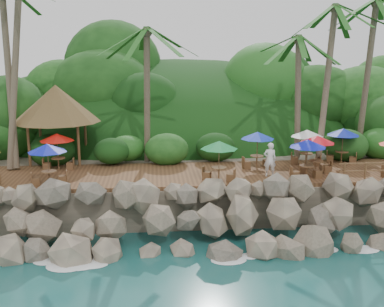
{
  "coord_description": "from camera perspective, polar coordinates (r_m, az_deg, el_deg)",
  "views": [
    {
      "loc": [
        -2.05,
        -17.95,
        8.75
      ],
      "look_at": [
        0.0,
        6.0,
        3.4
      ],
      "focal_mm": 42.52,
      "sensor_mm": 36.0,
      "label": 1
    }
  ],
  "objects": [
    {
      "name": "jungle_hill",
      "position": [
        42.41,
        -2.02,
        0.63
      ],
      "size": [
        44.8,
        28.0,
        15.4
      ],
      "primitive_type": "ellipsoid",
      "color": "#143811",
      "rests_on": "ground"
    },
    {
      "name": "palapa",
      "position": [
        28.31,
        -16.65,
        6.03
      ],
      "size": [
        5.18,
        5.18,
        4.6
      ],
      "color": "brown",
      "rests_on": "ground"
    },
    {
      "name": "jungle_foliage",
      "position": [
        34.15,
        -1.29,
        -2.3
      ],
      "size": [
        44.0,
        16.0,
        12.0
      ],
      "primitive_type": null,
      "color": "#143811",
      "rests_on": "ground"
    },
    {
      "name": "terrace",
      "position": [
        24.91,
        -0.0,
        -2.69
      ],
      "size": [
        26.0,
        5.0,
        0.2
      ],
      "primitive_type": "cube",
      "color": "brown",
      "rests_on": "land_base"
    },
    {
      "name": "waiter",
      "position": [
        24.38,
        9.74,
        -0.76
      ],
      "size": [
        0.72,
        0.51,
        1.83
      ],
      "primitive_type": "imported",
      "rotation": [
        0.0,
        0.0,
        3.02
      ],
      "color": "white",
      "rests_on": "terrace"
    },
    {
      "name": "dining_clusters",
      "position": [
        24.41,
        4.55,
        1.36
      ],
      "size": [
        23.17,
        5.12,
        2.08
      ],
      "color": "brown",
      "rests_on": "terrace"
    },
    {
      "name": "ground",
      "position": [
        20.07,
        1.5,
        -13.3
      ],
      "size": [
        140.0,
        140.0,
        0.0
      ],
      "primitive_type": "plane",
      "color": "#19514F",
      "rests_on": "ground"
    },
    {
      "name": "foam_line",
      "position": [
        20.33,
        1.41,
        -12.86
      ],
      "size": [
        25.2,
        0.8,
        0.06
      ],
      "color": "white",
      "rests_on": "ground"
    },
    {
      "name": "seawall",
      "position": [
        21.45,
        0.92,
        -8.21
      ],
      "size": [
        29.0,
        4.0,
        2.3
      ],
      "primitive_type": null,
      "color": "gray",
      "rests_on": "ground"
    },
    {
      "name": "land_base",
      "position": [
        34.87,
        -1.4,
        -0.21
      ],
      "size": [
        32.0,
        25.2,
        2.1
      ],
      "primitive_type": "cube",
      "color": "gray",
      "rests_on": "ground"
    },
    {
      "name": "palms",
      "position": [
        26.85,
        0.88,
        18.36
      ],
      "size": [
        27.09,
        7.15,
        12.39
      ],
      "color": "brown",
      "rests_on": "ground"
    }
  ]
}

